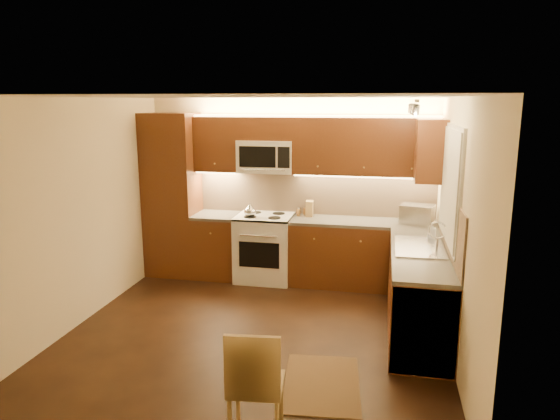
% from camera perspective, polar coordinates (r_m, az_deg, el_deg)
% --- Properties ---
extents(floor, '(4.00, 4.00, 0.01)m').
position_cam_1_polar(floor, '(5.71, -2.66, -13.46)').
color(floor, black).
rests_on(floor, ground).
extents(ceiling, '(4.00, 4.00, 0.01)m').
position_cam_1_polar(ceiling, '(5.15, -2.94, 12.51)').
color(ceiling, beige).
rests_on(ceiling, ground).
extents(wall_back, '(4.00, 0.01, 2.50)m').
position_cam_1_polar(wall_back, '(7.21, 1.16, 2.41)').
color(wall_back, beige).
rests_on(wall_back, ground).
extents(wall_front, '(4.00, 0.01, 2.50)m').
position_cam_1_polar(wall_front, '(3.47, -11.11, -8.53)').
color(wall_front, beige).
rests_on(wall_front, ground).
extents(wall_left, '(0.01, 4.00, 2.50)m').
position_cam_1_polar(wall_left, '(6.10, -21.32, -0.21)').
color(wall_left, beige).
rests_on(wall_left, ground).
extents(wall_right, '(0.01, 4.00, 2.50)m').
position_cam_1_polar(wall_right, '(5.18, 19.18, -2.11)').
color(wall_right, beige).
rests_on(wall_right, ground).
extents(pantry, '(0.70, 0.60, 2.30)m').
position_cam_1_polar(pantry, '(7.42, -11.91, 1.64)').
color(pantry, '#4B2110').
rests_on(pantry, floor).
extents(base_cab_back_left, '(0.62, 0.60, 0.86)m').
position_cam_1_polar(base_cab_back_left, '(7.35, -6.93, -4.05)').
color(base_cab_back_left, '#4B2110').
rests_on(base_cab_back_left, floor).
extents(counter_back_left, '(0.62, 0.60, 0.04)m').
position_cam_1_polar(counter_back_left, '(7.24, -7.02, -0.62)').
color(counter_back_left, '#373432').
rests_on(counter_back_left, base_cab_back_left).
extents(base_cab_back_right, '(1.92, 0.60, 0.86)m').
position_cam_1_polar(base_cab_back_right, '(6.99, 9.12, -4.96)').
color(base_cab_back_right, '#4B2110').
rests_on(base_cab_back_right, floor).
extents(counter_back_right, '(1.92, 0.60, 0.04)m').
position_cam_1_polar(counter_back_right, '(6.88, 9.24, -1.37)').
color(counter_back_right, '#373432').
rests_on(counter_back_right, base_cab_back_right).
extents(base_cab_right, '(0.60, 2.00, 0.86)m').
position_cam_1_polar(base_cab_right, '(5.77, 15.13, -8.95)').
color(base_cab_right, '#4B2110').
rests_on(base_cab_right, floor).
extents(counter_right, '(0.60, 2.00, 0.04)m').
position_cam_1_polar(counter_right, '(5.63, 15.38, -4.66)').
color(counter_right, '#373432').
rests_on(counter_right, base_cab_right).
extents(dishwasher, '(0.58, 0.60, 0.84)m').
position_cam_1_polar(dishwasher, '(5.12, 15.57, -11.72)').
color(dishwasher, silver).
rests_on(dishwasher, floor).
extents(backsplash_back, '(3.30, 0.02, 0.60)m').
position_cam_1_polar(backsplash_back, '(7.15, 3.90, 1.90)').
color(backsplash_back, tan).
rests_on(backsplash_back, wall_back).
extents(backsplash_right, '(0.02, 2.00, 0.60)m').
position_cam_1_polar(backsplash_right, '(5.58, 18.53, -1.61)').
color(backsplash_right, tan).
rests_on(backsplash_right, wall_right).
extents(upper_cab_back_left, '(0.62, 0.35, 0.75)m').
position_cam_1_polar(upper_cab_back_left, '(7.21, -6.90, 7.33)').
color(upper_cab_back_left, '#4B2110').
rests_on(upper_cab_back_left, wall_back).
extents(upper_cab_back_right, '(1.92, 0.35, 0.75)m').
position_cam_1_polar(upper_cab_back_right, '(6.84, 9.57, 7.00)').
color(upper_cab_back_right, '#4B2110').
rests_on(upper_cab_back_right, wall_back).
extents(upper_cab_bridge, '(0.76, 0.35, 0.31)m').
position_cam_1_polar(upper_cab_bridge, '(7.01, -1.52, 9.08)').
color(upper_cab_bridge, '#4B2110').
rests_on(upper_cab_bridge, wall_back).
extents(upper_cab_right_corner, '(0.35, 0.50, 0.75)m').
position_cam_1_polar(upper_cab_right_corner, '(6.44, 16.46, 6.37)').
color(upper_cab_right_corner, '#4B2110').
rests_on(upper_cab_right_corner, wall_right).
extents(stove, '(0.76, 0.65, 0.92)m').
position_cam_1_polar(stove, '(7.14, -1.72, -4.21)').
color(stove, silver).
rests_on(stove, floor).
extents(microwave, '(0.76, 0.38, 0.44)m').
position_cam_1_polar(microwave, '(7.02, -1.53, 6.02)').
color(microwave, silver).
rests_on(microwave, wall_back).
extents(window_frame, '(0.03, 1.44, 1.24)m').
position_cam_1_polar(window_frame, '(5.65, 18.58, 2.69)').
color(window_frame, silver).
rests_on(window_frame, wall_right).
extents(window_blinds, '(0.02, 1.36, 1.16)m').
position_cam_1_polar(window_blinds, '(5.64, 18.38, 2.70)').
color(window_blinds, silver).
rests_on(window_blinds, wall_right).
extents(sink, '(0.52, 0.86, 0.15)m').
position_cam_1_polar(sink, '(5.75, 15.34, -3.33)').
color(sink, silver).
rests_on(sink, counter_right).
extents(faucet, '(0.20, 0.04, 0.30)m').
position_cam_1_polar(faucet, '(5.74, 17.17, -2.68)').
color(faucet, silver).
rests_on(faucet, counter_right).
extents(track_light_bar, '(0.04, 1.20, 0.03)m').
position_cam_1_polar(track_light_bar, '(5.39, 14.70, 11.70)').
color(track_light_bar, silver).
rests_on(track_light_bar, ceiling).
extents(kettle, '(0.18, 0.18, 0.19)m').
position_cam_1_polar(kettle, '(6.92, -3.37, 0.01)').
color(kettle, silver).
rests_on(kettle, stove).
extents(toaster_oven, '(0.47, 0.40, 0.24)m').
position_cam_1_polar(toaster_oven, '(6.87, 15.06, -0.44)').
color(toaster_oven, silver).
rests_on(toaster_oven, counter_back_right).
extents(knife_block, '(0.11, 0.16, 0.21)m').
position_cam_1_polar(knife_block, '(7.05, 3.31, 0.17)').
color(knife_block, tan).
rests_on(knife_block, counter_back_right).
extents(spice_jar_a, '(0.05, 0.05, 0.09)m').
position_cam_1_polar(spice_jar_a, '(7.10, 2.05, -0.23)').
color(spice_jar_a, silver).
rests_on(spice_jar_a, counter_back_right).
extents(spice_jar_b, '(0.06, 0.06, 0.09)m').
position_cam_1_polar(spice_jar_b, '(7.17, 2.79, -0.13)').
color(spice_jar_b, brown).
rests_on(spice_jar_b, counter_back_right).
extents(spice_jar_c, '(0.05, 0.05, 0.09)m').
position_cam_1_polar(spice_jar_c, '(7.18, 2.16, -0.09)').
color(spice_jar_c, silver).
rests_on(spice_jar_c, counter_back_right).
extents(spice_jar_d, '(0.06, 0.06, 0.10)m').
position_cam_1_polar(spice_jar_d, '(7.07, 2.06, -0.27)').
color(spice_jar_d, brown).
rests_on(spice_jar_d, counter_back_right).
extents(soap_bottle, '(0.09, 0.09, 0.19)m').
position_cam_1_polar(soap_bottle, '(6.13, 16.59, -2.24)').
color(soap_bottle, silver).
rests_on(soap_bottle, counter_right).
extents(rug, '(0.75, 1.05, 0.01)m').
position_cam_1_polar(rug, '(4.79, 4.68, -18.76)').
color(rug, black).
rests_on(rug, floor).
extents(dining_chair, '(0.44, 0.44, 0.89)m').
position_cam_1_polar(dining_chair, '(3.95, -2.67, -18.58)').
color(dining_chair, tan).
rests_on(dining_chair, floor).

